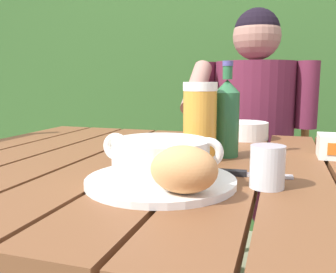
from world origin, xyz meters
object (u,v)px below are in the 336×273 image
Objects in this scene: chair_near_diner at (254,185)px; diner_bowl at (245,130)px; bread_roll at (184,169)px; soup_bowl at (161,158)px; person_eating at (252,137)px; serving_plate at (161,181)px; water_glass_small at (267,167)px; beer_bottle at (227,117)px; beer_glass at (200,121)px; table_knife at (245,174)px.

chair_near_diner reaches higher than diner_bowl.
bread_roll is at bearing -92.71° from diner_bowl.
chair_near_diner is 1.22m from bread_roll.
diner_bowl is (0.09, 0.56, -0.02)m from soup_bowl.
chair_near_diner is at bearing 89.17° from person_eating.
soup_bowl is at bearing -95.59° from person_eating.
serving_plate is at bearing -99.26° from diner_bowl.
chair_near_diner is at bearing 94.81° from water_glass_small.
chair_near_diner is 6.55× the size of diner_bowl.
beer_bottle is (0.01, 0.35, 0.05)m from bread_roll.
person_eating is at bearing -90.83° from chair_near_diner.
serving_plate is 1.21× the size of soup_bowl.
diner_bowl is at bearing 99.69° from water_glass_small.
diner_bowl is (0.00, -0.54, 0.33)m from chair_near_diner.
beer_bottle is at bearing 48.64° from beer_glass.
soup_bowl is 0.29m from beer_bottle.
bread_roll is 0.47× the size of beer_bottle.
bread_roll is at bearing -113.83° from table_knife.
beer_glass is 1.23× the size of diner_bowl.
soup_bowl is at bearing -90.00° from serving_plate.
person_eating is at bearing 90.48° from diner_bowl.
beer_glass is 1.23× the size of table_knife.
chair_near_diner is at bearing 92.71° from table_knife.
soup_bowl is at bearing -99.26° from diner_bowl.
chair_near_diner is at bearing 85.25° from soup_bowl.
person_eating is 6.92× the size of beer_glass.
table_knife is at bearing -84.10° from diner_bowl.
soup_bowl is 0.18m from water_glass_small.
soup_bowl is 2.09× the size of bread_roll.
beer_glass is at bearing -94.49° from chair_near_diner.
serving_plate is 0.30m from beer_bottle.
soup_bowl is 0.97× the size of beer_bottle.
soup_bowl is at bearing 130.60° from bread_roll.
diner_bowl reaches higher than table_knife.
person_eating is 0.64m from beer_bottle.
water_glass_small is 0.53m from diner_bowl.
diner_bowl is at bearing 80.74° from serving_plate.
beer_bottle is (0.05, 0.06, 0.01)m from beer_glass.
person_eating reaches higher than water_glass_small.
chair_near_diner is at bearing 90.00° from diner_bowl.
person_eating is 5.59× the size of soup_bowl.
soup_bowl is (-0.09, -1.09, 0.35)m from chair_near_diner.
person_eating reaches higher than soup_bowl.
soup_bowl reaches higher than serving_plate.
table_knife is (0.12, -0.11, -0.09)m from beer_glass.
table_knife is 1.01× the size of diner_bowl.
bread_roll is at bearing -92.13° from beer_bottle.
serving_plate is 0.10m from bread_roll.
person_eating reaches higher than beer_bottle.
water_glass_small is (0.09, -0.86, 0.08)m from person_eating.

